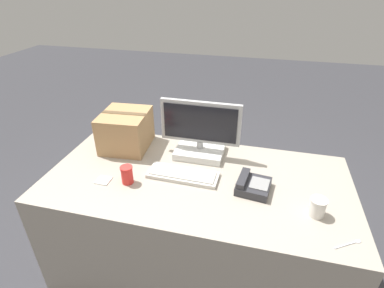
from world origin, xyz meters
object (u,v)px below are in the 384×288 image
at_px(keyboard, 183,174).
at_px(paper_cup_right, 317,207).
at_px(sticky_note_pad, 103,180).
at_px(paper_cup_left, 127,175).
at_px(spoon, 352,243).
at_px(desk_phone, 252,185).
at_px(monitor, 200,135).
at_px(cardboard_box, 126,130).

height_order(keyboard, paper_cup_right, paper_cup_right).
xyz_separation_m(keyboard, paper_cup_right, (0.74, -0.15, 0.04)).
xyz_separation_m(keyboard, sticky_note_pad, (-0.44, -0.16, -0.01)).
relative_size(paper_cup_left, paper_cup_right, 1.10).
distance_m(paper_cup_right, spoon, 0.21).
distance_m(desk_phone, spoon, 0.55).
bearing_deg(desk_phone, paper_cup_left, -163.82).
relative_size(keyboard, sticky_note_pad, 5.24).
height_order(monitor, desk_phone, monitor).
distance_m(paper_cup_right, cardboard_box, 1.28).
distance_m(monitor, desk_phone, 0.49).
relative_size(monitor, desk_phone, 2.51).
height_order(desk_phone, sticky_note_pad, desk_phone).
bearing_deg(monitor, keyboard, -98.50).
xyz_separation_m(desk_phone, cardboard_box, (-0.89, 0.28, 0.10)).
bearing_deg(cardboard_box, keyboard, -28.06).
height_order(monitor, paper_cup_left, monitor).
relative_size(monitor, cardboard_box, 1.45).
height_order(keyboard, paper_cup_left, paper_cup_left).
relative_size(cardboard_box, sticky_note_pad, 4.38).
distance_m(paper_cup_left, spoon, 1.19).
bearing_deg(paper_cup_left, sticky_note_pad, -171.96).
bearing_deg(paper_cup_right, spoon, -48.10).
bearing_deg(sticky_note_pad, spoon, -6.60).
bearing_deg(paper_cup_right, sticky_note_pad, -179.85).
bearing_deg(sticky_note_pad, monitor, 41.68).
bearing_deg(spoon, paper_cup_right, 99.81).
distance_m(monitor, paper_cup_right, 0.82).
height_order(desk_phone, paper_cup_right, paper_cup_right).
bearing_deg(desk_phone, sticky_note_pad, -163.94).
distance_m(cardboard_box, sticky_note_pad, 0.43).
relative_size(keyboard, paper_cup_right, 4.31).
bearing_deg(keyboard, paper_cup_left, -154.05).
relative_size(keyboard, paper_cup_left, 3.94).
distance_m(monitor, sticky_note_pad, 0.66).
xyz_separation_m(monitor, paper_cup_left, (-0.34, -0.41, -0.09)).
bearing_deg(paper_cup_left, monitor, 50.56).
xyz_separation_m(monitor, spoon, (0.84, -0.58, -0.14)).
xyz_separation_m(paper_cup_right, cardboard_box, (-1.22, 0.41, 0.08)).
bearing_deg(paper_cup_right, desk_phone, 158.88).
distance_m(keyboard, cardboard_box, 0.55).
relative_size(desk_phone, spoon, 1.57).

